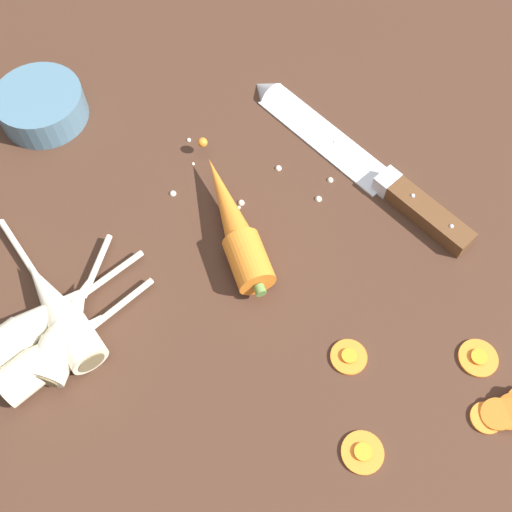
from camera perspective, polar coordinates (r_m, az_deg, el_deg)
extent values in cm
cube|color=#42281C|center=(70.53, 0.12, 0.10)|extent=(120.00, 90.00, 4.00)
cube|color=silver|center=(77.76, 6.55, 11.03)|extent=(17.65, 16.83, 0.50)
cone|color=silver|center=(82.69, 0.78, 15.51)|extent=(4.89, 4.94, 3.96)
cube|color=silver|center=(73.83, 12.23, 6.85)|extent=(3.47, 3.52, 2.20)
cube|color=brown|center=(72.36, 16.04, 3.65)|extent=(9.97, 9.54, 2.20)
sphere|color=silver|center=(72.04, 14.57, 5.52)|extent=(0.50, 0.50, 0.50)
sphere|color=silver|center=(71.00, 17.95, 2.67)|extent=(0.50, 0.50, 0.50)
cylinder|color=orange|center=(65.52, -0.68, -0.51)|extent=(6.28, 7.25, 4.20)
cone|color=orange|center=(69.04, -2.66, 4.57)|extent=(9.48, 14.98, 3.99)
sphere|color=orange|center=(74.72, -5.07, 10.63)|extent=(1.20, 1.20, 1.20)
cylinder|color=#5B7F3D|center=(64.01, 0.38, -3.24)|extent=(1.50, 1.40, 1.20)
cylinder|color=beige|center=(66.82, -22.64, -7.83)|extent=(6.01, 6.02, 4.00)
cone|color=beige|center=(66.59, -18.24, -4.70)|extent=(8.33, 8.38, 3.80)
cylinder|color=beige|center=(67.76, -13.63, -1.81)|extent=(6.58, 6.67, 0.70)
cylinder|color=beige|center=(65.02, -21.28, -10.65)|extent=(5.86, 5.88, 4.00)
cone|color=beige|center=(64.83, -17.02, -7.45)|extent=(7.99, 8.21, 3.80)
cylinder|color=beige|center=(66.01, -12.58, -4.46)|extent=(6.14, 6.56, 0.70)
cylinder|color=brown|center=(65.23, -22.82, -11.78)|extent=(2.26, 2.12, 2.80)
cylinder|color=beige|center=(64.55, -18.66, -9.39)|extent=(4.65, 4.73, 4.00)
cone|color=beige|center=(65.96, -16.78, -4.93)|extent=(5.01, 7.83, 3.80)
cylinder|color=beige|center=(68.66, -14.80, -0.92)|extent=(2.06, 7.87, 0.70)
cylinder|color=brown|center=(64.15, -19.36, -11.04)|extent=(2.81, 0.78, 2.80)
cylinder|color=beige|center=(64.42, -16.35, -7.89)|extent=(6.28, 6.37, 4.00)
cone|color=beige|center=(67.66, -19.10, -3.37)|extent=(8.66, 9.15, 3.80)
cylinder|color=beige|center=(72.25, -21.38, 0.47)|extent=(6.80, 7.66, 0.70)
cylinder|color=brown|center=(63.40, -15.28, -9.63)|extent=(2.31, 2.06, 2.80)
cylinder|color=orange|center=(65.50, 20.94, -14.06)|extent=(3.18, 3.18, 0.70)
cylinder|color=orange|center=(65.69, 21.81, -13.70)|extent=(3.30, 3.20, 1.77)
cylinder|color=orange|center=(65.78, 22.60, -13.59)|extent=(3.26, 3.16, 1.98)
cylinder|color=orange|center=(61.64, 10.04, -17.78)|extent=(4.16, 4.16, 0.70)
cylinder|color=orange|center=(61.38, 10.08, -17.73)|extent=(1.75, 1.75, 0.16)
cylinder|color=orange|center=(63.87, 8.76, -9.36)|extent=(3.83, 3.83, 0.70)
cylinder|color=orange|center=(63.62, 8.79, -9.28)|extent=(1.61, 1.61, 0.16)
cylinder|color=orange|center=(67.16, 20.26, -8.98)|extent=(4.09, 4.09, 0.70)
cylinder|color=orange|center=(66.92, 20.34, -8.91)|extent=(1.72, 1.72, 0.16)
cylinder|color=slate|center=(82.90, -19.59, 13.23)|extent=(11.00, 11.00, 4.00)
cylinder|color=#3E5C6C|center=(82.57, -19.70, 13.45)|extent=(8.80, 8.80, 2.80)
sphere|color=beige|center=(74.41, 2.14, 8.43)|extent=(0.79, 0.79, 0.79)
sphere|color=beige|center=(73.90, 7.05, 7.27)|extent=(0.74, 0.74, 0.74)
sphere|color=beige|center=(72.90, -7.88, 6.01)|extent=(0.79, 0.79, 0.79)
sphere|color=beige|center=(71.30, -1.64, 4.67)|extent=(0.45, 0.45, 0.45)
sphere|color=beige|center=(75.33, -5.96, 8.73)|extent=(0.40, 0.40, 0.40)
sphere|color=beige|center=(77.61, -6.38, 10.94)|extent=(0.54, 0.54, 0.54)
sphere|color=beige|center=(72.16, 5.94, 5.53)|extent=(0.81, 0.81, 0.81)
sphere|color=beige|center=(75.51, 11.69, 7.70)|extent=(0.54, 0.54, 0.54)
sphere|color=beige|center=(77.34, 7.53, 10.71)|extent=(0.89, 0.89, 0.89)
sphere|color=beige|center=(71.51, -1.41, 5.19)|extent=(0.79, 0.79, 0.79)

